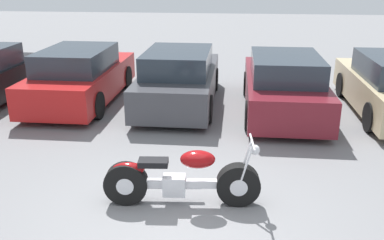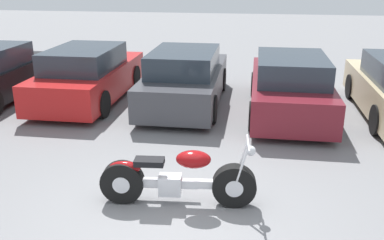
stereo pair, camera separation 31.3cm
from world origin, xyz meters
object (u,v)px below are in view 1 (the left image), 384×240
at_px(parked_car_dark_grey, 179,79).
at_px(parked_car_maroon, 283,85).
at_px(motorcycle, 180,179).
at_px(parked_car_red, 81,77).

distance_m(parked_car_dark_grey, parked_car_maroon, 2.66).
height_order(motorcycle, parked_car_maroon, parked_car_maroon).
distance_m(parked_car_red, parked_car_maroon, 5.27).
bearing_deg(motorcycle, parked_car_red, 123.43).
bearing_deg(parked_car_red, parked_car_dark_grey, 0.32).
bearing_deg(parked_car_dark_grey, parked_car_maroon, -7.95).
distance_m(motorcycle, parked_car_maroon, 5.06).
height_order(parked_car_red, parked_car_maroon, same).
xyz_separation_m(motorcycle, parked_car_red, (-3.31, 5.01, 0.27)).
relative_size(parked_car_dark_grey, parked_car_maroon, 1.00).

